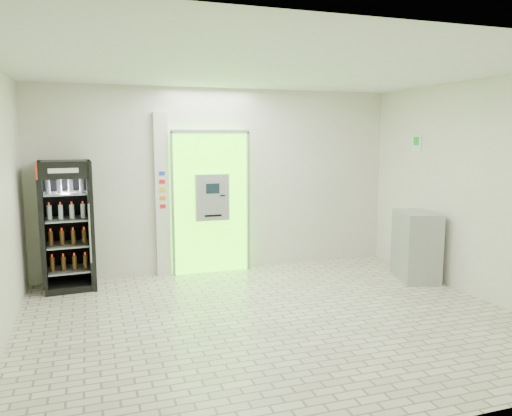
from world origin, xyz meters
name	(u,v)px	position (x,y,z in m)	size (l,w,h in m)	color
ground	(274,320)	(0.00, 0.00, 0.00)	(6.00, 6.00, 0.00)	beige
room_shell	(275,169)	(0.00, 0.00, 1.84)	(6.00, 6.00, 6.00)	silver
atm_assembly	(211,201)	(-0.20, 2.41, 1.17)	(1.30, 0.24, 2.33)	#53FF10
pillar	(162,195)	(-0.98, 2.45, 1.30)	(0.22, 0.11, 2.60)	silver
beverage_cooler	(68,228)	(-2.40, 2.18, 0.90)	(0.75, 0.70, 1.88)	black
steel_cabinet	(416,246)	(2.72, 0.94, 0.53)	(0.74, 0.92, 1.07)	#9C9EA3
exit_sign	(417,143)	(2.99, 1.40, 2.12)	(0.02, 0.22, 0.26)	white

